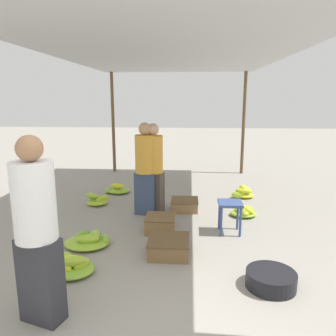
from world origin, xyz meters
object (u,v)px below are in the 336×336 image
banana_pile_left_1 (97,200)px  crate_far (160,224)px  banana_pile_left_2 (118,189)px  banana_pile_left_3 (70,265)px  banana_pile_right_0 (245,212)px  shopper_walking_mid (153,168)px  shopper_walking_far (145,168)px  basin_black (271,279)px  crate_near (185,205)px  banana_pile_right_1 (243,193)px  stool (230,208)px  banana_pile_left_0 (89,240)px  crate_mid (169,246)px  vendor_foreground (37,229)px

banana_pile_left_1 → crate_far: bearing=-42.3°
banana_pile_left_2 → banana_pile_left_3: banana_pile_left_3 is taller
banana_pile_left_3 → banana_pile_right_0: size_ratio=1.36×
banana_pile_left_1 → shopper_walking_mid: bearing=-19.1°
banana_pile_left_1 → shopper_walking_far: (0.97, -0.44, 0.72)m
basin_black → crate_near: crate_near is taller
banana_pile_left_1 → banana_pile_left_2: size_ratio=0.97×
banana_pile_left_2 → banana_pile_right_1: size_ratio=1.15×
crate_far → stool: bearing=0.7°
banana_pile_left_2 → crate_far: crate_far is taller
banana_pile_left_0 → shopper_walking_mid: bearing=61.5°
basin_black → banana_pile_left_1: size_ratio=1.06×
banana_pile_left_2 → crate_far: 2.25m
shopper_walking_far → banana_pile_left_1: bearing=155.4°
banana_pile_left_1 → shopper_walking_far: 1.29m
banana_pile_left_0 → banana_pile_left_1: 1.75m
stool → crate_mid: bearing=-138.6°
banana_pile_right_0 → shopper_walking_mid: size_ratio=0.28×
vendor_foreground → shopper_walking_mid: (0.67, 2.84, -0.06)m
crate_near → stool: bearing=-55.2°
shopper_walking_mid → stool: bearing=-32.7°
stool → banana_pile_right_0: stool is taller
stool → crate_near: stool is taller
banana_pile_left_3 → basin_black: bearing=-3.8°
banana_pile_left_2 → shopper_walking_mid: shopper_walking_mid is taller
banana_pile_left_1 → crate_far: size_ratio=1.12×
banana_pile_left_1 → banana_pile_right_1: (2.77, 0.62, 0.01)m
banana_pile_left_2 → crate_near: 1.74m
banana_pile_right_0 → crate_near: (-1.01, 0.25, 0.02)m
banana_pile_left_3 → banana_pile_right_0: banana_pile_left_3 is taller
banana_pile_left_2 → banana_pile_left_3: (0.16, -3.23, 0.02)m
banana_pile_right_1 → shopper_walking_far: size_ratio=0.28×
vendor_foreground → crate_far: (0.86, 2.05, -0.74)m
basin_black → banana_pile_left_0: size_ratio=0.84×
vendor_foreground → banana_pile_left_0: bearing=92.0°
basin_black → banana_pile_left_3: bearing=176.2°
banana_pile_left_1 → banana_pile_right_0: 2.67m
banana_pile_left_1 → banana_pile_right_1: size_ratio=1.11×
banana_pile_left_3 → shopper_walking_far: (0.60, 1.98, 0.72)m
banana_pile_right_0 → shopper_walking_mid: shopper_walking_mid is taller
banana_pile_left_3 → shopper_walking_far: bearing=73.0°
banana_pile_left_1 → banana_pile_right_0: banana_pile_left_1 is taller
basin_black → banana_pile_right_1: bearing=86.4°
crate_near → crate_mid: 1.72m
banana_pile_right_1 → crate_mid: (-1.31, -2.52, 0.01)m
banana_pile_right_0 → vendor_foreground: bearing=-128.5°
basin_black → banana_pile_left_1: banana_pile_left_1 is taller
banana_pile_right_0 → crate_far: size_ratio=0.99×
banana_pile_left_2 → banana_pile_right_0: bearing=-27.3°
stool → banana_pile_left_0: stool is taller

